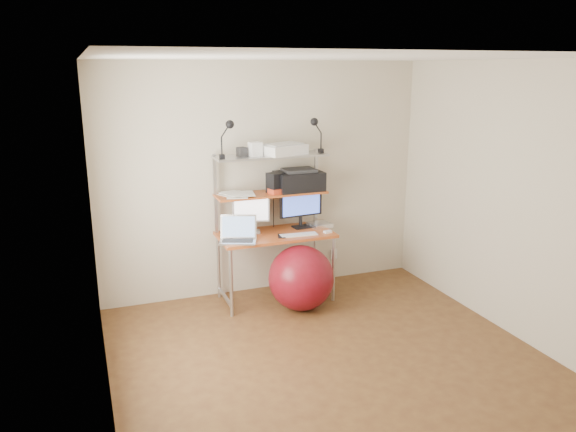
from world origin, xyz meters
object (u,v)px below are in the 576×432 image
at_px(monitor_silver, 251,211).
at_px(laptop, 238,235).
at_px(monitor_black, 301,205).
at_px(exercise_ball, 301,278).
at_px(printer, 299,180).

bearing_deg(monitor_silver, laptop, -116.34).
height_order(monitor_silver, monitor_black, monitor_black).
relative_size(monitor_black, exercise_ball, 0.74).
relative_size(laptop, printer, 0.89).
bearing_deg(exercise_ball, monitor_silver, 129.90).
height_order(laptop, exercise_ball, laptop).
bearing_deg(exercise_ball, laptop, 159.75).
height_order(monitor_black, printer, printer).
bearing_deg(printer, monitor_black, -47.75).
bearing_deg(monitor_black, laptop, -168.44).
height_order(laptop, printer, printer).
bearing_deg(exercise_ball, printer, 71.24).
distance_m(monitor_black, printer, 0.27).
height_order(printer, exercise_ball, printer).
xyz_separation_m(printer, exercise_ball, (-0.16, -0.47, -0.92)).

